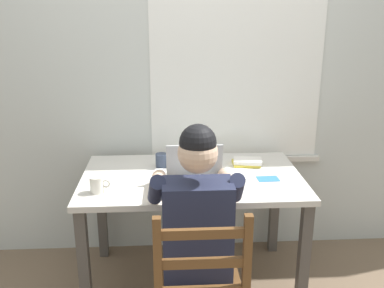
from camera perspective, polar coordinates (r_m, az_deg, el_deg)
The scene contains 12 objects.
ground_plane at distance 3.07m, azimuth -0.02°, elevation -17.23°, with size 8.00×8.00×0.00m, color brown.
back_wall at distance 3.03m, azimuth -0.43°, elevation 8.95°, with size 6.00×0.08×2.60m.
desk at distance 2.75m, azimuth -0.02°, elevation -6.00°, with size 1.34×0.81×0.75m.
seated_person at distance 2.31m, azimuth 0.53°, elevation -10.18°, with size 0.50×0.60×1.24m.
laptop at distance 2.53m, azimuth 0.43°, elevation -4.43°, with size 0.33×0.27×0.23m.
computer_mouse at distance 2.54m, azimuth 6.09°, elevation -5.35°, with size 0.06×0.10×0.03m, color black.
coffee_mug_white at distance 2.52m, azimuth -12.14°, elevation -5.16°, with size 0.11×0.08×0.09m.
coffee_mug_dark at distance 2.84m, azimuth -3.92°, elevation -2.13°, with size 0.11×0.08×0.09m.
book_stack_main at distance 2.90m, azimuth 7.10°, elevation -2.34°, with size 0.20×0.15×0.04m.
paper_pile_near_laptop at distance 2.76m, azimuth 6.01°, elevation -3.79°, with size 0.18×0.18×0.00m, color white.
paper_pile_back_corner at distance 2.73m, azimuth -2.62°, elevation -3.92°, with size 0.23×0.16×0.01m, color white.
landscape_photo_print at distance 2.70m, azimuth 9.80°, elevation -4.46°, with size 0.13×0.09×0.00m, color teal.
Camera 1 is at (-0.15, -2.51, 1.77)m, focal length 41.24 mm.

